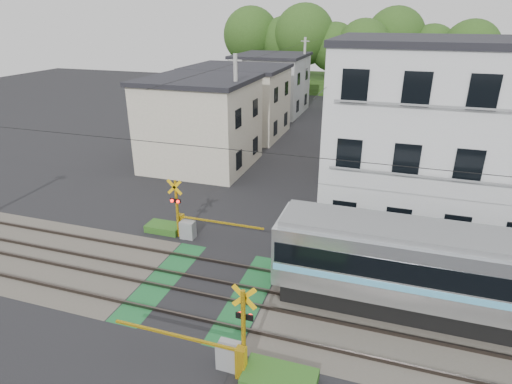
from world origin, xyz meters
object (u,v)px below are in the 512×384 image
(apartment_block, at_px, (433,135))
(pedestrian, at_px, (330,118))
(crossing_signal_near, at_px, (231,351))
(crossing_signal_far, at_px, (186,224))

(apartment_block, bearing_deg, pedestrian, 112.73)
(crossing_signal_near, xyz_separation_m, pedestrian, (-2.04, 32.12, 0.10))
(crossing_signal_far, distance_m, pedestrian, 25.01)
(crossing_signal_far, height_order, pedestrian, crossing_signal_far)
(crossing_signal_near, distance_m, crossing_signal_far, 8.95)
(crossing_signal_far, bearing_deg, crossing_signal_near, -54.71)
(apartment_block, bearing_deg, crossing_signal_far, -152.22)
(apartment_block, bearing_deg, crossing_signal_near, -114.22)
(pedestrian, bearing_deg, apartment_block, 91.57)
(crossing_signal_near, height_order, crossing_signal_far, same)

